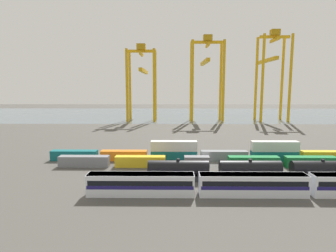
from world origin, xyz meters
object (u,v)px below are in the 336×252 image
object	(u,v)px
freight_tank_row	(322,170)
shipping_container_6	(74,155)
shipping_container_3	(253,162)
shipping_container_10	(224,156)
gantry_crane_east	(272,68)
shipping_container_2	(197,162)
gantry_crane_central	(207,70)
shipping_container_8	(174,156)
passenger_train	(253,184)
gantry_crane_west	(142,75)

from	to	relation	value
freight_tank_row	shipping_container_6	world-z (taller)	freight_tank_row
shipping_container_3	shipping_container_10	bearing A→B (deg)	135.18
shipping_container_3	gantry_crane_east	xyz separation A→B (m)	(37.65, 98.41, 29.00)
shipping_container_2	gantry_crane_central	xyz separation A→B (m)	(14.07, 98.26, 27.63)
freight_tank_row	shipping_container_10	distance (m)	23.41
shipping_container_3	freight_tank_row	bearing A→B (deg)	-41.33
shipping_container_10	gantry_crane_east	distance (m)	106.27
shipping_container_8	shipping_container_10	bearing A→B (deg)	0.00
freight_tank_row	shipping_container_3	size ratio (longest dim) A/B	5.94
passenger_train	gantry_crane_east	xyz separation A→B (m)	(43.03, 116.51, 28.16)
shipping_container_2	shipping_container_10	bearing A→B (deg)	37.77
shipping_container_2	gantry_crane_central	bearing A→B (deg)	81.85
shipping_container_3	gantry_crane_west	world-z (taller)	gantry_crane_west
shipping_container_3	gantry_crane_west	distance (m)	108.59
passenger_train	shipping_container_2	bearing A→B (deg)	114.66
shipping_container_8	gantry_crane_east	bearing A→B (deg)	58.42
shipping_container_6	gantry_crane_west	bearing A→B (deg)	84.71
gantry_crane_west	freight_tank_row	bearing A→B (deg)	-66.18
shipping_container_8	shipping_container_10	xyz separation A→B (m)	(13.17, 0.00, 0.00)
shipping_container_10	gantry_crane_east	world-z (taller)	gantry_crane_east
shipping_container_6	shipping_container_8	size ratio (longest dim) A/B	1.00
passenger_train	gantry_crane_west	xyz separation A→B (m)	(-31.51, 117.20, 23.82)
gantry_crane_central	gantry_crane_east	world-z (taller)	gantry_crane_east
shipping_container_10	gantry_crane_east	bearing A→B (deg)	64.73
shipping_container_3	gantry_crane_central	xyz separation A→B (m)	(0.38, 98.26, 27.63)
shipping_container_2	shipping_container_6	size ratio (longest dim) A/B	0.50
shipping_container_3	shipping_container_6	bearing A→B (deg)	172.54
freight_tank_row	gantry_crane_west	xyz separation A→B (m)	(-48.12, 108.98, 23.81)
gantry_crane_east	gantry_crane_central	bearing A→B (deg)	-179.77
freight_tank_row	shipping_container_2	size ratio (longest dim) A/B	11.90
passenger_train	shipping_container_10	xyz separation A→B (m)	(-0.62, 24.06, -0.84)
freight_tank_row	gantry_crane_east	world-z (taller)	gantry_crane_east
shipping_container_10	passenger_train	bearing A→B (deg)	-88.53
passenger_train	shipping_container_6	distance (m)	46.80
freight_tank_row	gantry_crane_central	bearing A→B (deg)	95.73
freight_tank_row	passenger_train	bearing A→B (deg)	-153.65
freight_tank_row	gantry_crane_west	bearing A→B (deg)	113.82
passenger_train	gantry_crane_east	distance (m)	127.35
shipping_container_2	gantry_crane_east	size ratio (longest dim) A/B	0.12
passenger_train	shipping_container_6	xyz separation A→B (m)	(-40.13, 24.06, -0.84)
shipping_container_3	shipping_container_6	xyz separation A→B (m)	(-45.52, 5.96, 0.00)
gantry_crane_west	gantry_crane_central	xyz separation A→B (m)	(37.27, -0.84, 2.96)
gantry_crane_central	gantry_crane_east	size ratio (longest dim) A/B	0.94
freight_tank_row	shipping_container_6	size ratio (longest dim) A/B	5.94
shipping_container_3	shipping_container_2	bearing A→B (deg)	180.00
shipping_container_10	gantry_crane_west	distance (m)	101.18
shipping_container_2	gantry_crane_central	size ratio (longest dim) A/B	0.13
freight_tank_row	gantry_crane_west	size ratio (longest dim) A/B	1.66
shipping_container_2	shipping_container_8	size ratio (longest dim) A/B	0.50
shipping_container_6	gantry_crane_east	xyz separation A→B (m)	(83.17, 92.45, 29.00)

